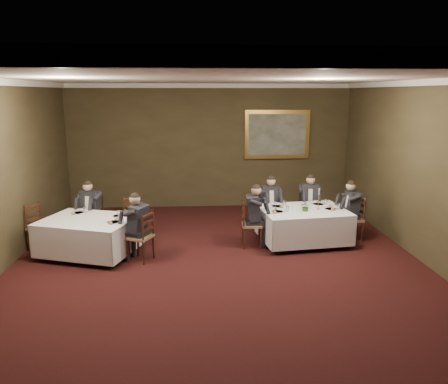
{
  "coord_description": "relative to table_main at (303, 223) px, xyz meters",
  "views": [
    {
      "loc": [
        -0.43,
        -7.43,
        3.25
      ],
      "look_at": [
        0.19,
        1.77,
        1.15
      ],
      "focal_mm": 35.0,
      "sensor_mm": 36.0,
      "label": 1
    }
  ],
  "objects": [
    {
      "name": "ceiling",
      "position": [
        -1.93,
        -1.63,
        3.05
      ],
      "size": [
        8.0,
        10.0,
        0.1
      ],
      "primitive_type": "cube",
      "color": "silver",
      "rests_on": "back_wall"
    },
    {
      "name": "chair_sec_backright",
      "position": [
        -3.77,
        0.28,
        -0.17
      ],
      "size": [
        0.48,
        0.46,
        1.0
      ],
      "rotation": [
        0.0,
        0.0,
        3.04
      ],
      "color": "olive",
      "rests_on": "ground"
    },
    {
      "name": "candlestick",
      "position": [
        0.32,
        -0.01,
        0.49
      ],
      "size": [
        0.07,
        0.07,
        0.48
      ],
      "color": "#A68932",
      "rests_on": "table_main"
    },
    {
      "name": "diner_main_endright",
      "position": [
        1.15,
        0.14,
        0.06
      ],
      "size": [
        0.48,
        0.42,
        1.35
      ],
      "rotation": [
        0.0,
        0.0,
        1.57
      ],
      "color": "black",
      "rests_on": "chair_main_endright"
    },
    {
      "name": "chair_main_endleft",
      "position": [
        -1.16,
        -0.14,
        -0.17
      ],
      "size": [
        0.44,
        0.46,
        1.0
      ],
      "rotation": [
        0.0,
        0.0,
        -1.62
      ],
      "color": "olive",
      "rests_on": "ground"
    },
    {
      "name": "chair_sec_backleft",
      "position": [
        -4.69,
        0.59,
        -0.17
      ],
      "size": [
        0.55,
        0.54,
        1.0
      ],
      "rotation": [
        0.0,
        0.0,
        2.81
      ],
      "color": "olive",
      "rests_on": "ground"
    },
    {
      "name": "right_wall",
      "position": [
        2.07,
        -1.63,
        1.3
      ],
      "size": [
        0.1,
        10.0,
        3.5
      ],
      "primitive_type": "cube",
      "color": "#352F1A",
      "rests_on": "ground"
    },
    {
      "name": "place_setting_table_main",
      "position": [
        -0.49,
        0.35,
        0.35
      ],
      "size": [
        0.33,
        0.31,
        0.14
      ],
      "color": "white",
      "rests_on": "table_main"
    },
    {
      "name": "chair_main_endright",
      "position": [
        1.16,
        0.14,
        -0.17
      ],
      "size": [
        0.42,
        0.44,
        1.0
      ],
      "rotation": [
        0.0,
        0.0,
        1.57
      ],
      "color": "olive",
      "rests_on": "ground"
    },
    {
      "name": "chair_sec_endright",
      "position": [
        -3.44,
        -0.81,
        -0.17
      ],
      "size": [
        0.57,
        0.58,
        1.0
      ],
      "rotation": [
        0.0,
        0.0,
        1.13
      ],
      "color": "olive",
      "rests_on": "ground"
    },
    {
      "name": "chair_main_backleft",
      "position": [
        -0.61,
        0.88,
        -0.17
      ],
      "size": [
        0.51,
        0.49,
        1.0
      ],
      "rotation": [
        0.0,
        0.0,
        3.33
      ],
      "color": "olive",
      "rests_on": "ground"
    },
    {
      "name": "centerpiece",
      "position": [
        0.0,
        -0.14,
        0.43
      ],
      "size": [
        0.24,
        0.22,
        0.24
      ],
      "primitive_type": "imported",
      "rotation": [
        0.0,
        0.0,
        -0.18
      ],
      "color": "#2D5926",
      "rests_on": "table_main"
    },
    {
      "name": "diner_sec_backleft",
      "position": [
        -4.69,
        0.58,
        0.06
      ],
      "size": [
        0.53,
        0.58,
        1.35
      ],
      "rotation": [
        0.0,
        0.0,
        2.81
      ],
      "color": "black",
      "rests_on": "chair_sec_backleft"
    },
    {
      "name": "chair_main_backright",
      "position": [
        0.38,
        1.0,
        -0.17
      ],
      "size": [
        0.47,
        0.45,
        1.0
      ],
      "rotation": [
        0.0,
        0.0,
        3.06
      ],
      "color": "olive",
      "rests_on": "ground"
    },
    {
      "name": "place_setting_table_second",
      "position": [
        -4.81,
        0.1,
        0.35
      ],
      "size": [
        0.33,
        0.31,
        0.14
      ],
      "color": "white",
      "rests_on": "table_second"
    },
    {
      "name": "chair_sec_endleft",
      "position": [
        -5.61,
        -0.08,
        -0.17
      ],
      "size": [
        0.58,
        0.59,
        1.0
      ],
      "rotation": [
        0.0,
        0.0,
        -2.07
      ],
      "color": "olive",
      "rests_on": "ground"
    },
    {
      "name": "ground",
      "position": [
        -1.93,
        -1.63,
        -0.45
      ],
      "size": [
        10.0,
        10.0,
        0.0
      ],
      "primitive_type": "plane",
      "color": "black",
      "rests_on": "ground"
    },
    {
      "name": "front_wall",
      "position": [
        -1.93,
        -6.63,
        1.3
      ],
      "size": [
        8.0,
        0.1,
        3.5
      ],
      "primitive_type": "cube",
      "color": "#352F1A",
      "rests_on": "ground"
    },
    {
      "name": "diner_main_backright",
      "position": [
        0.38,
        0.99,
        0.06
      ],
      "size": [
        0.44,
        0.51,
        1.35
      ],
      "rotation": [
        0.0,
        0.0,
        3.06
      ],
      "color": "black",
      "rests_on": "chair_main_backright"
    },
    {
      "name": "table_main",
      "position": [
        0.0,
        0.0,
        0.0
      ],
      "size": [
        2.0,
        1.62,
        0.67
      ],
      "rotation": [
        0.0,
        0.0,
        0.12
      ],
      "color": "black",
      "rests_on": "ground"
    },
    {
      "name": "table_second",
      "position": [
        -4.53,
        -0.44,
        -0.0
      ],
      "size": [
        2.15,
        1.88,
        0.67
      ],
      "rotation": [
        0.0,
        0.0,
        -0.32
      ],
      "color": "black",
      "rests_on": "ground"
    },
    {
      "name": "back_wall",
      "position": [
        -1.93,
        3.37,
        1.3
      ],
      "size": [
        8.0,
        0.1,
        3.5
      ],
      "primitive_type": "cube",
      "color": "#352F1A",
      "rests_on": "ground"
    },
    {
      "name": "diner_main_endleft",
      "position": [
        -1.15,
        -0.14,
        0.06
      ],
      "size": [
        0.5,
        0.43,
        1.35
      ],
      "rotation": [
        0.0,
        0.0,
        -1.62
      ],
      "color": "black",
      "rests_on": "chair_main_endleft"
    },
    {
      "name": "diner_sec_endright",
      "position": [
        -3.45,
        -0.8,
        0.06
      ],
      "size": [
        0.61,
        0.57,
        1.35
      ],
      "rotation": [
        0.0,
        0.0,
        1.13
      ],
      "color": "black",
      "rests_on": "chair_sec_endright"
    },
    {
      "name": "crown_molding",
      "position": [
        -1.93,
        -1.63,
        2.99
      ],
      "size": [
        8.0,
        10.0,
        0.12
      ],
      "color": "white",
      "rests_on": "back_wall"
    },
    {
      "name": "painting",
      "position": [
        0.0,
        3.31,
        1.64
      ],
      "size": [
        1.86,
        0.09,
        1.38
      ],
      "color": "#B99943",
      "rests_on": "back_wall"
    },
    {
      "name": "diner_main_backleft",
      "position": [
        -0.61,
        0.87,
        0.06
      ],
      "size": [
        0.48,
        0.55,
        1.35
      ],
      "rotation": [
        0.0,
        0.0,
        3.33
      ],
      "color": "black",
      "rests_on": "chair_main_backleft"
    }
  ]
}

